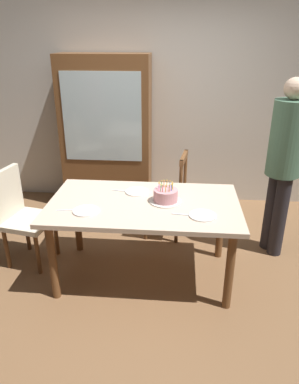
% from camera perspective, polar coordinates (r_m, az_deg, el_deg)
% --- Properties ---
extents(ground, '(6.40, 6.40, 0.00)m').
position_cam_1_polar(ground, '(3.47, -0.84, -13.03)').
color(ground, brown).
extents(back_wall, '(6.40, 0.10, 2.60)m').
position_cam_1_polar(back_wall, '(4.69, 1.41, 14.15)').
color(back_wall, beige).
rests_on(back_wall, ground).
extents(dining_table, '(1.65, 0.95, 0.76)m').
position_cam_1_polar(dining_table, '(3.12, -0.92, -3.15)').
color(dining_table, beige).
rests_on(dining_table, ground).
extents(birthday_cake, '(0.28, 0.28, 0.18)m').
position_cam_1_polar(birthday_cake, '(3.07, 2.60, -0.65)').
color(birthday_cake, silver).
rests_on(birthday_cake, dining_table).
extents(plate_near_celebrant, '(0.22, 0.22, 0.01)m').
position_cam_1_polar(plate_near_celebrant, '(2.97, -10.13, -2.98)').
color(plate_near_celebrant, white).
rests_on(plate_near_celebrant, dining_table).
extents(plate_far_side, '(0.22, 0.22, 0.01)m').
position_cam_1_polar(plate_far_side, '(3.28, -1.98, 0.07)').
color(plate_far_side, white).
rests_on(plate_far_side, dining_table).
extents(plate_near_guest, '(0.22, 0.22, 0.01)m').
position_cam_1_polar(plate_near_guest, '(2.88, 8.51, -3.73)').
color(plate_near_guest, white).
rests_on(plate_near_guest, dining_table).
extents(fork_near_celebrant, '(0.18, 0.05, 0.01)m').
position_cam_1_polar(fork_near_celebrant, '(3.02, -13.04, -2.83)').
color(fork_near_celebrant, silver).
rests_on(fork_near_celebrant, dining_table).
extents(fork_far_side, '(0.18, 0.05, 0.01)m').
position_cam_1_polar(fork_far_side, '(3.31, -4.70, 0.21)').
color(fork_far_side, silver).
rests_on(fork_far_side, dining_table).
extents(fork_near_guest, '(0.18, 0.04, 0.01)m').
position_cam_1_polar(fork_near_guest, '(2.88, 5.32, -3.62)').
color(fork_near_guest, silver).
rests_on(fork_near_guest, dining_table).
extents(chair_spindle_back, '(0.49, 0.49, 0.95)m').
position_cam_1_polar(chair_spindle_back, '(3.91, 2.81, -0.76)').
color(chair_spindle_back, tan).
rests_on(chair_spindle_back, ground).
extents(chair_upholstered, '(0.52, 0.52, 0.95)m').
position_cam_1_polar(chair_upholstered, '(3.63, -20.12, -3.04)').
color(chair_upholstered, beige).
rests_on(chair_upholstered, ground).
extents(person_guest, '(0.32, 0.32, 1.75)m').
position_cam_1_polar(person_guest, '(3.62, 20.75, 4.92)').
color(person_guest, '#262328').
rests_on(person_guest, ground).
extents(china_cabinet, '(1.10, 0.45, 1.90)m').
position_cam_1_polar(china_cabinet, '(4.56, -6.88, 9.26)').
color(china_cabinet, brown).
rests_on(china_cabinet, ground).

